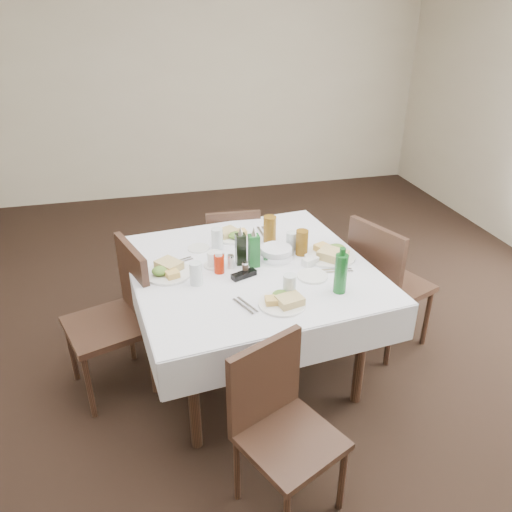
# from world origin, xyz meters

# --- Properties ---
(ground_plane) EXTENTS (7.00, 7.00, 0.00)m
(ground_plane) POSITION_xyz_m (0.00, 0.00, 0.00)
(ground_plane) COLOR black
(room_shell) EXTENTS (6.04, 7.04, 2.80)m
(room_shell) POSITION_xyz_m (0.00, 0.00, 1.71)
(room_shell) COLOR beige
(room_shell) RESTS_ON ground
(dining_table) EXTENTS (1.50, 1.50, 0.76)m
(dining_table) POSITION_xyz_m (0.12, 0.09, 0.68)
(dining_table) COLOR black
(dining_table) RESTS_ON ground
(chair_north) EXTENTS (0.41, 0.41, 0.82)m
(chair_north) POSITION_xyz_m (0.16, 0.88, 0.47)
(chair_north) COLOR black
(chair_north) RESTS_ON ground
(chair_south) EXTENTS (0.53, 0.53, 0.85)m
(chair_south) POSITION_xyz_m (0.03, -0.83, 0.48)
(chair_south) COLOR black
(chair_south) RESTS_ON ground
(chair_east) EXTENTS (0.57, 0.57, 0.93)m
(chair_east) POSITION_xyz_m (1.02, 0.12, 0.53)
(chair_east) COLOR black
(chair_east) RESTS_ON ground
(chair_west) EXTENTS (0.55, 0.55, 0.92)m
(chair_west) POSITION_xyz_m (-0.66, 0.17, 0.53)
(chair_west) COLOR black
(chair_west) RESTS_ON ground
(meal_north) EXTENTS (0.24, 0.24, 0.05)m
(meal_north) POSITION_xyz_m (0.10, 0.50, 0.78)
(meal_north) COLOR white
(meal_north) RESTS_ON dining_table
(meal_south) EXTENTS (0.25, 0.25, 0.05)m
(meal_south) POSITION_xyz_m (0.19, -0.35, 0.78)
(meal_south) COLOR white
(meal_south) RESTS_ON dining_table
(meal_east) EXTENTS (0.31, 0.31, 0.07)m
(meal_east) POSITION_xyz_m (0.62, 0.08, 0.79)
(meal_east) COLOR white
(meal_east) RESTS_ON dining_table
(meal_west) EXTENTS (0.27, 0.27, 0.06)m
(meal_west) POSITION_xyz_m (-0.36, 0.11, 0.79)
(meal_west) COLOR white
(meal_west) RESTS_ON dining_table
(side_plate_a) EXTENTS (0.14, 0.14, 0.01)m
(side_plate_a) POSITION_xyz_m (-0.14, 0.38, 0.77)
(side_plate_a) COLOR white
(side_plate_a) RESTS_ON dining_table
(side_plate_b) EXTENTS (0.17, 0.17, 0.01)m
(side_plate_b) POSITION_xyz_m (0.43, -0.12, 0.77)
(side_plate_b) COLOR white
(side_plate_b) RESTS_ON dining_table
(water_n) EXTENTS (0.07, 0.07, 0.13)m
(water_n) POSITION_xyz_m (-0.03, 0.37, 0.83)
(water_n) COLOR silver
(water_n) RESTS_ON dining_table
(water_s) EXTENTS (0.07, 0.07, 0.13)m
(water_s) POSITION_xyz_m (0.24, -0.28, 0.83)
(water_s) COLOR silver
(water_s) RESTS_ON dining_table
(water_e) EXTENTS (0.07, 0.07, 0.12)m
(water_e) POSITION_xyz_m (0.41, 0.23, 0.82)
(water_e) COLOR silver
(water_e) RESTS_ON dining_table
(water_w) EXTENTS (0.07, 0.07, 0.13)m
(water_w) POSITION_xyz_m (-0.22, -0.04, 0.83)
(water_w) COLOR silver
(water_w) RESTS_ON dining_table
(iced_tea_a) EXTENTS (0.08, 0.08, 0.17)m
(iced_tea_a) POSITION_xyz_m (0.32, 0.38, 0.85)
(iced_tea_a) COLOR brown
(iced_tea_a) RESTS_ON dining_table
(iced_tea_b) EXTENTS (0.08, 0.08, 0.16)m
(iced_tea_b) POSITION_xyz_m (0.46, 0.16, 0.84)
(iced_tea_b) COLOR brown
(iced_tea_b) RESTS_ON dining_table
(bread_basket) EXTENTS (0.21, 0.21, 0.07)m
(bread_basket) POSITION_xyz_m (0.29, 0.15, 0.79)
(bread_basket) COLOR silver
(bread_basket) RESTS_ON dining_table
(oil_cruet_dark) EXTENTS (0.06, 0.06, 0.24)m
(oil_cruet_dark) POSITION_xyz_m (0.07, 0.13, 0.87)
(oil_cruet_dark) COLOR black
(oil_cruet_dark) RESTS_ON dining_table
(oil_cruet_green) EXTENTS (0.06, 0.06, 0.25)m
(oil_cruet_green) POSITION_xyz_m (0.14, 0.09, 0.87)
(oil_cruet_green) COLOR #185F23
(oil_cruet_green) RESTS_ON dining_table
(ketchup_bottle) EXTENTS (0.06, 0.06, 0.13)m
(ketchup_bottle) POSITION_xyz_m (-0.07, 0.06, 0.82)
(ketchup_bottle) COLOR #B31C03
(ketchup_bottle) RESTS_ON dining_table
(salt_shaker) EXTENTS (0.04, 0.04, 0.08)m
(salt_shaker) POSITION_xyz_m (0.00, 0.10, 0.80)
(salt_shaker) COLOR white
(salt_shaker) RESTS_ON dining_table
(pepper_shaker) EXTENTS (0.03, 0.03, 0.08)m
(pepper_shaker) POSITION_xyz_m (0.07, -0.00, 0.80)
(pepper_shaker) COLOR #3A2A20
(pepper_shaker) RESTS_ON dining_table
(coffee_mug) EXTENTS (0.13, 0.12, 0.09)m
(coffee_mug) POSITION_xyz_m (-0.08, 0.14, 0.80)
(coffee_mug) COLOR white
(coffee_mug) RESTS_ON dining_table
(sunglasses) EXTENTS (0.15, 0.10, 0.03)m
(sunglasses) POSITION_xyz_m (0.05, -0.03, 0.78)
(sunglasses) COLOR black
(sunglasses) RESTS_ON dining_table
(green_bottle) EXTENTS (0.07, 0.07, 0.26)m
(green_bottle) POSITION_xyz_m (0.51, -0.30, 0.88)
(green_bottle) COLOR #185F23
(green_bottle) RESTS_ON dining_table
(sugar_caddy) EXTENTS (0.11, 0.09, 0.05)m
(sugar_caddy) POSITION_xyz_m (0.46, 0.02, 0.79)
(sugar_caddy) COLOR white
(sugar_caddy) RESTS_ON dining_table
(cutlery_n) EXTENTS (0.05, 0.20, 0.01)m
(cutlery_n) POSITION_xyz_m (0.31, 0.51, 0.77)
(cutlery_n) COLOR silver
(cutlery_n) RESTS_ON dining_table
(cutlery_s) EXTENTS (0.11, 0.18, 0.01)m
(cutlery_s) POSITION_xyz_m (-0.01, -0.32, 0.77)
(cutlery_s) COLOR silver
(cutlery_s) RESTS_ON dining_table
(cutlery_e) EXTENTS (0.18, 0.07, 0.01)m
(cutlery_e) POSITION_xyz_m (0.59, -0.10, 0.77)
(cutlery_e) COLOR silver
(cutlery_e) RESTS_ON dining_table
(cutlery_w) EXTENTS (0.18, 0.10, 0.01)m
(cutlery_w) POSITION_xyz_m (-0.28, 0.23, 0.77)
(cutlery_w) COLOR silver
(cutlery_w) RESTS_ON dining_table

